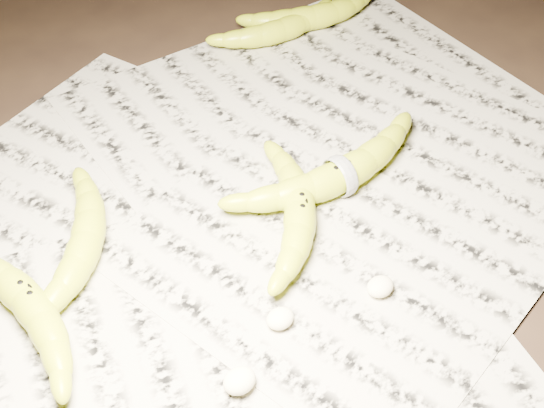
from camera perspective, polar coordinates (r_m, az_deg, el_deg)
ground at (r=0.83m, az=-0.05°, el=-2.11°), size 3.00×3.00×0.00m
newspaper_patch at (r=0.84m, az=-2.53°, el=-1.10°), size 0.90×0.70×0.01m
banana_left_a at (r=0.78m, az=-18.04°, el=-6.72°), size 0.07×0.21×0.04m
banana_left_b at (r=0.81m, az=-13.87°, el=-2.62°), size 0.17×0.18×0.04m
banana_center at (r=0.82m, az=2.11°, el=-0.36°), size 0.17×0.19×0.04m
banana_taped at (r=0.86m, az=5.15°, el=2.29°), size 0.24×0.08×0.04m
banana_upper_a at (r=1.11m, az=0.67°, el=13.12°), size 0.18×0.08×0.03m
banana_upper_b at (r=1.14m, az=3.05°, el=14.01°), size 0.19×0.12×0.04m
measuring_tape at (r=0.86m, az=5.15°, el=2.29°), size 0.01×0.05×0.05m
flesh_chunk_a at (r=0.70m, az=-2.47°, el=-12.99°), size 0.03×0.03×0.02m
flesh_chunk_b at (r=0.74m, az=0.61°, el=-8.43°), size 0.03×0.02×0.02m
flesh_chunk_c at (r=0.77m, az=8.18°, el=-5.99°), size 0.03×0.02×0.02m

